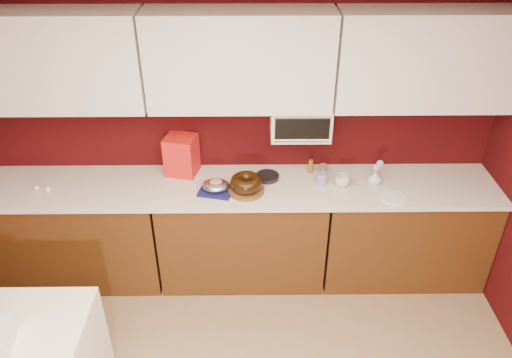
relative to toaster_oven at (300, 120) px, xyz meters
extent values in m
cube|color=white|center=(-0.45, -2.10, 1.12)|extent=(4.00, 4.50, 0.02)
cube|color=#390709|center=(-0.45, 0.15, -0.12)|extent=(4.00, 0.02, 2.50)
cube|color=#4E2B0F|center=(-1.78, -0.17, -0.95)|extent=(1.31, 0.58, 0.86)
cube|color=#4E2B0F|center=(-0.45, -0.17, -0.95)|extent=(1.31, 0.58, 0.86)
cube|color=#4E2B0F|center=(0.88, -0.17, -0.95)|extent=(1.31, 0.58, 0.86)
cube|color=silver|center=(-0.45, -0.17, -0.49)|extent=(4.00, 0.62, 0.04)
cube|color=white|center=(-1.78, -0.02, 0.48)|extent=(1.31, 0.33, 0.70)
cube|color=white|center=(-0.45, -0.02, 0.48)|extent=(1.31, 0.33, 0.70)
cube|color=white|center=(0.88, -0.02, 0.48)|extent=(1.31, 0.33, 0.70)
cube|color=white|center=(0.00, 0.00, 0.00)|extent=(0.45, 0.30, 0.25)
cube|color=black|center=(0.00, -0.16, 0.00)|extent=(0.40, 0.02, 0.18)
cylinder|color=silver|center=(0.00, -0.18, -0.07)|extent=(0.42, 0.02, 0.02)
cylinder|color=brown|center=(-0.41, -0.26, -0.46)|extent=(0.34, 0.34, 0.03)
torus|color=black|center=(-0.41, -0.26, -0.39)|extent=(0.25, 0.25, 0.10)
cube|color=#151751|center=(-0.64, -0.25, -0.47)|extent=(0.29, 0.26, 0.02)
ellipsoid|color=silver|center=(-0.64, -0.25, -0.42)|extent=(0.23, 0.21, 0.08)
ellipsoid|color=#BD7A56|center=(-0.64, -0.25, -0.40)|extent=(0.12, 0.10, 0.07)
cube|color=#B60C20|center=(-0.93, 0.03, -0.31)|extent=(0.28, 0.26, 0.32)
cylinder|color=black|center=(-0.25, -0.07, -0.46)|extent=(0.23, 0.23, 0.03)
imported|color=silver|center=(0.33, -0.18, -0.42)|extent=(0.14, 0.14, 0.11)
cylinder|color=navy|center=(0.17, -0.15, -0.43)|extent=(0.11, 0.11, 0.10)
imported|color=silver|center=(0.59, -0.15, -0.41)|extent=(0.11, 0.11, 0.13)
sphere|color=pink|center=(0.59, -0.15, -0.33)|extent=(0.06, 0.06, 0.06)
sphere|color=#8BA7DE|center=(0.62, -0.13, -0.30)|extent=(0.06, 0.06, 0.06)
cylinder|color=white|center=(0.69, -0.35, -0.47)|extent=(0.23, 0.23, 0.01)
cylinder|color=brown|center=(0.11, 0.04, -0.43)|extent=(0.04, 0.04, 0.09)
cylinder|color=brown|center=(0.20, -0.02, -0.43)|extent=(0.08, 0.08, 0.09)
ellipsoid|color=white|center=(-1.93, -0.23, -0.46)|extent=(0.06, 0.05, 0.04)
ellipsoid|color=silver|center=(-2.02, -0.21, -0.46)|extent=(0.06, 0.06, 0.04)
cylinder|color=brown|center=(0.10, 0.01, -0.42)|extent=(0.04, 0.04, 0.12)
camera|label=1|loc=(-0.37, -3.41, 1.65)|focal=35.00mm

